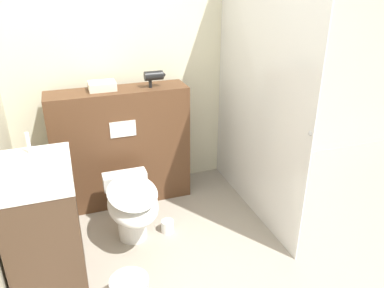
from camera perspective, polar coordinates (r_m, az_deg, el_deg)
The scene contains 8 objects.
wall_back at distance 3.59m, azimuth -5.12°, elevation 12.64°, with size 8.00×0.06×2.50m.
partition_panel at distance 3.47m, azimuth -10.62°, elevation -0.46°, with size 1.21×0.32×1.09m.
shower_glass at distance 3.14m, azimuth 9.93°, elevation 7.28°, with size 0.04×1.54×2.15m.
toilet at distance 3.00m, azimuth -9.14°, elevation -9.18°, with size 0.38×0.68×0.50m.
sink_vanity at distance 2.67m, azimuth -21.78°, elevation -11.67°, with size 0.46×0.45×1.10m.
hair_drier at distance 3.28m, azimuth -5.72°, elevation 10.29°, with size 0.19×0.08×0.14m.
folded_towel at distance 3.29m, azimuth -13.55°, elevation 8.61°, with size 0.23×0.19×0.07m.
spare_toilet_roll at distance 3.22m, azimuth -3.73°, elevation -12.40°, with size 0.11×0.11×0.11m.
Camera 1 is at (-0.87, -1.54, 1.98)m, focal length 35.00 mm.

